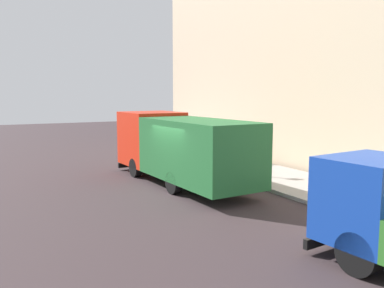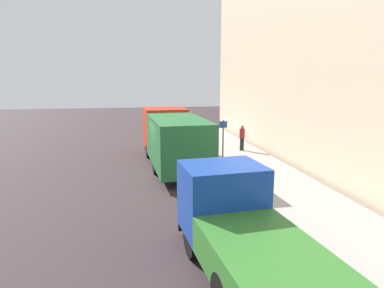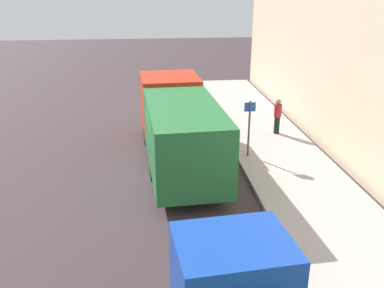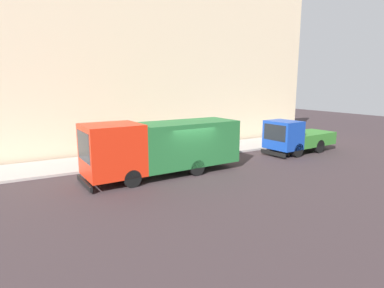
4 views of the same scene
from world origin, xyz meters
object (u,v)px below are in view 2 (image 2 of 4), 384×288
Objects in this scene: small_flatbed_truck at (241,229)px; large_utility_truck at (173,137)px; pedestrian_walking at (242,137)px; street_sign_post at (223,137)px.

large_utility_truck is at bearing 87.27° from small_flatbed_truck.
pedestrian_walking is (4.28, 12.75, -0.11)m from small_flatbed_truck.
street_sign_post is (2.77, 0.04, -0.09)m from large_utility_truck.
street_sign_post is at bearing 71.99° from small_flatbed_truck.
street_sign_post is (-1.93, -2.50, 0.50)m from pedestrian_walking.
street_sign_post is at bearing -2.25° from large_utility_truck.
large_utility_truck is 2.77m from street_sign_post.
pedestrian_walking is at bearing 25.21° from large_utility_truck.
large_utility_truck reaches higher than street_sign_post.
large_utility_truck is 1.49× the size of small_flatbed_truck.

